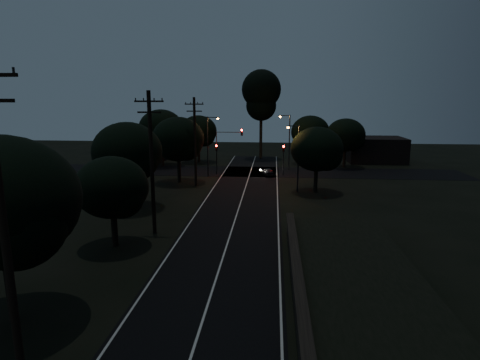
{
  "coord_description": "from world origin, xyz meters",
  "views": [
    {
      "loc": [
        3.25,
        -14.46,
        10.51
      ],
      "look_at": [
        0.0,
        24.0,
        2.5
      ],
      "focal_mm": 30.0,
      "sensor_mm": 36.0,
      "label": 1
    }
  ],
  "objects_px": {
    "utility_pole_near": "(3,223)",
    "utility_pole_far": "(195,141)",
    "tall_pine": "(261,95)",
    "utility_pole_mid": "(152,161)",
    "signal_right": "(283,154)",
    "car": "(267,172)",
    "streetlight_a": "(209,142)",
    "streetlight_c": "(297,154)",
    "signal_left": "(217,154)",
    "signal_mast": "(229,143)",
    "streetlight_b": "(288,138)"
  },
  "relations": [
    {
      "from": "signal_right",
      "to": "streetlight_b",
      "type": "height_order",
      "value": "streetlight_b"
    },
    {
      "from": "signal_left",
      "to": "car",
      "type": "bearing_deg",
      "value": -5.59
    },
    {
      "from": "tall_pine",
      "to": "signal_right",
      "type": "relative_size",
      "value": 3.68
    },
    {
      "from": "streetlight_b",
      "to": "signal_left",
      "type": "bearing_deg",
      "value": -157.95
    },
    {
      "from": "utility_pole_near",
      "to": "streetlight_c",
      "type": "xyz_separation_m",
      "value": [
        11.83,
        32.0,
        -1.89
      ]
    },
    {
      "from": "car",
      "to": "streetlight_a",
      "type": "bearing_deg",
      "value": -7.68
    },
    {
      "from": "signal_mast",
      "to": "utility_pole_near",
      "type": "bearing_deg",
      "value": -94.2
    },
    {
      "from": "signal_right",
      "to": "streetlight_b",
      "type": "distance_m",
      "value": 4.45
    },
    {
      "from": "tall_pine",
      "to": "signal_left",
      "type": "height_order",
      "value": "tall_pine"
    },
    {
      "from": "utility_pole_far",
      "to": "streetlight_c",
      "type": "relative_size",
      "value": 1.4
    },
    {
      "from": "utility_pole_far",
      "to": "streetlight_b",
      "type": "height_order",
      "value": "utility_pole_far"
    },
    {
      "from": "streetlight_c",
      "to": "car",
      "type": "bearing_deg",
      "value": 109.93
    },
    {
      "from": "utility_pole_near",
      "to": "utility_pole_far",
      "type": "distance_m",
      "value": 34.01
    },
    {
      "from": "streetlight_c",
      "to": "streetlight_a",
      "type": "bearing_deg",
      "value": 144.31
    },
    {
      "from": "streetlight_b",
      "to": "streetlight_c",
      "type": "xyz_separation_m",
      "value": [
        0.52,
        -14.0,
        -0.29
      ]
    },
    {
      "from": "signal_left",
      "to": "streetlight_a",
      "type": "xyz_separation_m",
      "value": [
        -0.71,
        -1.99,
        1.8
      ]
    },
    {
      "from": "tall_pine",
      "to": "streetlight_c",
      "type": "height_order",
      "value": "tall_pine"
    },
    {
      "from": "utility_pole_mid",
      "to": "streetlight_b",
      "type": "distance_m",
      "value": 31.15
    },
    {
      "from": "signal_right",
      "to": "streetlight_b",
      "type": "bearing_deg",
      "value": 80.0
    },
    {
      "from": "signal_left",
      "to": "streetlight_c",
      "type": "height_order",
      "value": "streetlight_c"
    },
    {
      "from": "utility_pole_far",
      "to": "streetlight_a",
      "type": "distance_m",
      "value": 6.1
    },
    {
      "from": "streetlight_a",
      "to": "car",
      "type": "height_order",
      "value": "streetlight_a"
    },
    {
      "from": "utility_pole_far",
      "to": "utility_pole_near",
      "type": "bearing_deg",
      "value": -90.0
    },
    {
      "from": "streetlight_a",
      "to": "signal_mast",
      "type": "bearing_deg",
      "value": 39.77
    },
    {
      "from": "utility_pole_far",
      "to": "streetlight_b",
      "type": "xyz_separation_m",
      "value": [
        11.31,
        12.0,
        -0.85
      ]
    },
    {
      "from": "utility_pole_far",
      "to": "signal_right",
      "type": "xyz_separation_m",
      "value": [
        10.6,
        7.99,
        -2.65
      ]
    },
    {
      "from": "signal_left",
      "to": "tall_pine",
      "type": "bearing_deg",
      "value": 69.54
    },
    {
      "from": "utility_pole_near",
      "to": "streetlight_b",
      "type": "bearing_deg",
      "value": 76.19
    },
    {
      "from": "signal_right",
      "to": "car",
      "type": "relative_size",
      "value": 1.34
    },
    {
      "from": "signal_mast",
      "to": "streetlight_a",
      "type": "distance_m",
      "value": 3.13
    },
    {
      "from": "tall_pine",
      "to": "signal_mast",
      "type": "height_order",
      "value": "tall_pine"
    },
    {
      "from": "streetlight_a",
      "to": "streetlight_c",
      "type": "height_order",
      "value": "streetlight_a"
    },
    {
      "from": "signal_right",
      "to": "tall_pine",
      "type": "bearing_deg",
      "value": 103.49
    },
    {
      "from": "utility_pole_far",
      "to": "streetlight_a",
      "type": "height_order",
      "value": "utility_pole_far"
    },
    {
      "from": "streetlight_c",
      "to": "utility_pole_mid",
      "type": "bearing_deg",
      "value": -128.26
    },
    {
      "from": "utility_pole_near",
      "to": "tall_pine",
      "type": "bearing_deg",
      "value": 83.0
    },
    {
      "from": "signal_mast",
      "to": "signal_left",
      "type": "bearing_deg",
      "value": -179.87
    },
    {
      "from": "signal_left",
      "to": "streetlight_b",
      "type": "distance_m",
      "value": 10.84
    },
    {
      "from": "streetlight_b",
      "to": "signal_mast",
      "type": "bearing_deg",
      "value": -154.01
    },
    {
      "from": "utility_pole_mid",
      "to": "tall_pine",
      "type": "height_order",
      "value": "tall_pine"
    },
    {
      "from": "tall_pine",
      "to": "utility_pole_mid",
      "type": "bearing_deg",
      "value": -99.93
    },
    {
      "from": "tall_pine",
      "to": "streetlight_c",
      "type": "relative_size",
      "value": 2.01
    },
    {
      "from": "utility_pole_far",
      "to": "signal_mast",
      "type": "bearing_deg",
      "value": 68.89
    },
    {
      "from": "utility_pole_mid",
      "to": "utility_pole_near",
      "type": "bearing_deg",
      "value": -90.0
    },
    {
      "from": "tall_pine",
      "to": "utility_pole_far",
      "type": "bearing_deg",
      "value": -106.93
    },
    {
      "from": "signal_mast",
      "to": "tall_pine",
      "type": "bearing_deg",
      "value": 75.38
    },
    {
      "from": "utility_pole_mid",
      "to": "utility_pole_far",
      "type": "height_order",
      "value": "utility_pole_mid"
    },
    {
      "from": "utility_pole_near",
      "to": "utility_pole_mid",
      "type": "height_order",
      "value": "utility_pole_near"
    },
    {
      "from": "streetlight_c",
      "to": "car",
      "type": "height_order",
      "value": "streetlight_c"
    },
    {
      "from": "streetlight_c",
      "to": "tall_pine",
      "type": "bearing_deg",
      "value": 100.93
    }
  ]
}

